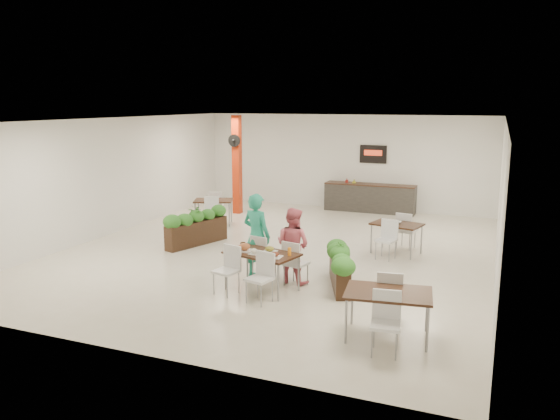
% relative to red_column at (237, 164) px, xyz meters
% --- Properties ---
extents(ground, '(12.00, 12.00, 0.00)m').
position_rel_red_column_xyz_m(ground, '(3.00, -3.79, -1.64)').
color(ground, beige).
rests_on(ground, ground).
extents(room_shell, '(10.10, 12.10, 3.22)m').
position_rel_red_column_xyz_m(room_shell, '(3.00, -3.79, 0.36)').
color(room_shell, white).
rests_on(room_shell, ground).
extents(red_column, '(0.40, 0.41, 3.20)m').
position_rel_red_column_xyz_m(red_column, '(0.00, 0.00, 0.00)').
color(red_column, '#B42A0C').
rests_on(red_column, ground).
extents(service_counter, '(3.00, 0.64, 2.20)m').
position_rel_red_column_xyz_m(service_counter, '(4.00, 1.86, -1.15)').
color(service_counter, '#282624').
rests_on(service_counter, ground).
extents(main_table, '(1.57, 1.86, 0.92)m').
position_rel_red_column_xyz_m(main_table, '(3.74, -6.55, -1.01)').
color(main_table, black).
rests_on(main_table, ground).
extents(diner_man, '(0.73, 0.57, 1.79)m').
position_rel_red_column_xyz_m(diner_man, '(3.35, -5.90, -0.75)').
color(diner_man, teal).
rests_on(diner_man, ground).
extents(diner_woman, '(0.87, 0.75, 1.55)m').
position_rel_red_column_xyz_m(diner_woman, '(4.15, -5.90, -0.87)').
color(diner_woman, '#DD6275').
rests_on(diner_woman, ground).
extents(planter_left, '(0.88, 1.90, 1.03)m').
position_rel_red_column_xyz_m(planter_left, '(0.82, -4.04, -1.13)').
color(planter_left, black).
rests_on(planter_left, ground).
extents(planter_right, '(0.89, 1.69, 0.93)m').
position_rel_red_column_xyz_m(planter_right, '(5.12, -5.82, -1.16)').
color(planter_right, black).
rests_on(planter_right, ground).
extents(side_table_a, '(1.31, 1.66, 0.92)m').
position_rel_red_column_xyz_m(side_table_a, '(0.09, -1.79, -1.02)').
color(side_table_a, black).
rests_on(side_table_a, ground).
extents(side_table_b, '(1.29, 1.67, 0.92)m').
position_rel_red_column_xyz_m(side_table_b, '(5.74, -2.97, -1.02)').
color(side_table_b, black).
rests_on(side_table_b, ground).
extents(side_table_c, '(1.42, 1.66, 0.92)m').
position_rel_red_column_xyz_m(side_table_c, '(6.46, -7.86, -1.01)').
color(side_table_c, black).
rests_on(side_table_c, ground).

